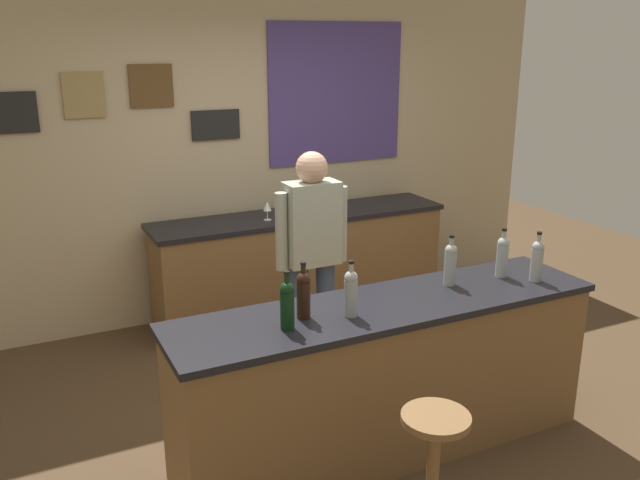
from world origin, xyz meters
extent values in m
plane|color=#4C3823|center=(0.00, 0.00, 0.00)|extent=(10.00, 10.00, 0.00)
cube|color=tan|center=(0.00, 2.03, 1.40)|extent=(6.00, 0.06, 2.80)
cube|color=black|center=(-1.70, 1.99, 1.81)|extent=(0.34, 0.02, 0.29)
cube|color=#997F4C|center=(-1.20, 1.99, 1.91)|extent=(0.30, 0.02, 0.33)
cube|color=brown|center=(-0.70, 1.99, 1.97)|extent=(0.33, 0.02, 0.33)
cube|color=black|center=(-0.20, 1.99, 1.64)|extent=(0.40, 0.02, 0.24)
cube|color=#4C3D7F|center=(0.91, 1.99, 1.85)|extent=(1.28, 0.02, 1.21)
cube|color=brown|center=(0.00, -0.40, 0.44)|extent=(2.45, 0.57, 0.88)
cube|color=black|center=(0.00, -0.40, 0.90)|extent=(2.50, 0.60, 0.04)
cube|color=brown|center=(0.40, 1.65, 0.43)|extent=(2.50, 0.53, 0.86)
cube|color=black|center=(0.40, 1.65, 0.88)|extent=(2.55, 0.56, 0.04)
cylinder|color=#384766|center=(0.08, 0.55, 0.43)|extent=(0.13, 0.13, 0.86)
cylinder|color=#384766|center=(-0.12, 0.55, 0.43)|extent=(0.13, 0.13, 0.86)
cube|color=#9EA38E|center=(-0.02, 0.55, 1.14)|extent=(0.36, 0.20, 0.56)
sphere|color=tan|center=(-0.02, 0.55, 1.51)|extent=(0.21, 0.21, 0.21)
cylinder|color=#9EA38E|center=(0.20, 0.55, 1.11)|extent=(0.08, 0.08, 0.52)
cylinder|color=#9EA38E|center=(-0.24, 0.55, 1.11)|extent=(0.08, 0.08, 0.52)
cylinder|color=brown|center=(-0.20, -1.14, 0.66)|extent=(0.32, 0.32, 0.03)
cylinder|color=black|center=(-0.64, -0.47, 1.02)|extent=(0.07, 0.07, 0.20)
sphere|color=black|center=(-0.64, -0.47, 1.13)|extent=(0.07, 0.07, 0.07)
cylinder|color=black|center=(-0.64, -0.47, 1.17)|extent=(0.03, 0.03, 0.09)
cylinder|color=black|center=(-0.64, -0.47, 1.22)|extent=(0.03, 0.03, 0.02)
cylinder|color=black|center=(-0.51, -0.38, 1.02)|extent=(0.07, 0.07, 0.20)
sphere|color=black|center=(-0.51, -0.38, 1.13)|extent=(0.07, 0.07, 0.07)
cylinder|color=black|center=(-0.51, -0.38, 1.17)|extent=(0.03, 0.03, 0.09)
cylinder|color=black|center=(-0.51, -0.38, 1.22)|extent=(0.03, 0.03, 0.02)
cylinder|color=#999E99|center=(-0.27, -0.46, 1.02)|extent=(0.07, 0.07, 0.20)
sphere|color=#999E99|center=(-0.27, -0.46, 1.13)|extent=(0.07, 0.07, 0.07)
cylinder|color=#999E99|center=(-0.27, -0.46, 1.17)|extent=(0.03, 0.03, 0.09)
cylinder|color=black|center=(-0.27, -0.46, 1.22)|extent=(0.03, 0.03, 0.02)
cylinder|color=#999E99|center=(0.47, -0.32, 1.02)|extent=(0.07, 0.07, 0.20)
sphere|color=#999E99|center=(0.47, -0.32, 1.13)|extent=(0.07, 0.07, 0.07)
cylinder|color=#999E99|center=(0.47, -0.32, 1.17)|extent=(0.03, 0.03, 0.09)
cylinder|color=black|center=(0.47, -0.32, 1.22)|extent=(0.03, 0.03, 0.02)
cylinder|color=#999E99|center=(0.84, -0.34, 1.02)|extent=(0.07, 0.07, 0.20)
sphere|color=#999E99|center=(0.84, -0.34, 1.13)|extent=(0.07, 0.07, 0.07)
cylinder|color=#999E99|center=(0.84, -0.34, 1.17)|extent=(0.03, 0.03, 0.09)
cylinder|color=black|center=(0.84, -0.34, 1.22)|extent=(0.03, 0.03, 0.02)
cylinder|color=#999E99|center=(0.97, -0.49, 1.02)|extent=(0.07, 0.07, 0.20)
sphere|color=#999E99|center=(0.97, -0.49, 1.13)|extent=(0.07, 0.07, 0.07)
cylinder|color=#999E99|center=(0.97, -0.49, 1.17)|extent=(0.03, 0.03, 0.09)
cylinder|color=black|center=(0.97, -0.49, 1.22)|extent=(0.03, 0.03, 0.02)
cylinder|color=silver|center=(0.07, 1.58, 0.90)|extent=(0.06, 0.06, 0.00)
cylinder|color=silver|center=(0.07, 1.58, 0.94)|extent=(0.01, 0.01, 0.07)
cone|color=silver|center=(0.07, 1.58, 1.02)|extent=(0.07, 0.07, 0.08)
cylinder|color=silver|center=(0.55, 1.62, 0.90)|extent=(0.06, 0.06, 0.00)
cylinder|color=silver|center=(0.55, 1.62, 0.94)|extent=(0.01, 0.01, 0.07)
cone|color=silver|center=(0.55, 1.62, 1.02)|extent=(0.07, 0.07, 0.08)
cylinder|color=#338C4C|center=(0.34, 1.66, 0.95)|extent=(0.08, 0.08, 0.09)
torus|color=#338C4C|center=(0.40, 1.66, 0.95)|extent=(0.06, 0.01, 0.06)
camera|label=1|loc=(-1.83, -3.28, 2.31)|focal=37.25mm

